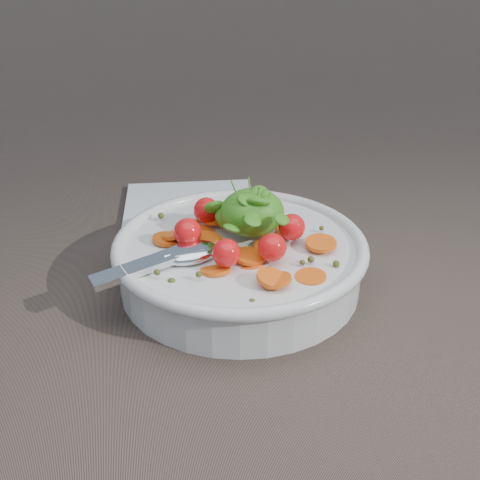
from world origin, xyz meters
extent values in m
plane|color=brown|center=(0.00, 0.00, 0.00)|extent=(6.00, 6.00, 0.00)
cylinder|color=silver|center=(0.01, 0.02, 0.02)|extent=(0.25, 0.25, 0.05)
torus|color=silver|center=(0.01, 0.02, 0.05)|extent=(0.26, 0.26, 0.01)
cylinder|color=silver|center=(0.01, 0.02, 0.00)|extent=(0.13, 0.13, 0.01)
cylinder|color=brown|center=(0.01, 0.02, 0.02)|extent=(0.23, 0.23, 0.04)
cylinder|color=orange|center=(-0.02, -0.02, 0.05)|extent=(0.04, 0.04, 0.01)
cylinder|color=orange|center=(0.03, -0.06, 0.06)|extent=(0.04, 0.04, 0.01)
cylinder|color=orange|center=(0.01, -0.01, 0.05)|extent=(0.04, 0.04, 0.01)
cylinder|color=orange|center=(0.06, -0.06, 0.05)|extent=(0.03, 0.03, 0.01)
cylinder|color=orange|center=(0.09, 0.00, 0.06)|extent=(0.04, 0.04, 0.01)
cylinder|color=orange|center=(0.07, 0.03, 0.05)|extent=(0.04, 0.04, 0.01)
cylinder|color=orange|center=(-0.02, 0.03, 0.06)|extent=(0.04, 0.04, 0.01)
cylinder|color=orange|center=(0.06, -0.05, 0.05)|extent=(0.04, 0.04, 0.01)
cylinder|color=orange|center=(0.00, 0.07, 0.06)|extent=(0.04, 0.04, 0.01)
cylinder|color=orange|center=(0.02, 0.00, 0.05)|extent=(0.04, 0.04, 0.02)
cylinder|color=orange|center=(-0.01, -0.05, 0.04)|extent=(0.03, 0.03, 0.01)
cylinder|color=orange|center=(-0.01, 0.11, 0.05)|extent=(0.03, 0.03, 0.01)
cylinder|color=orange|center=(-0.03, 0.09, 0.05)|extent=(0.04, 0.04, 0.01)
cylinder|color=orange|center=(-0.02, 0.05, 0.05)|extent=(0.04, 0.04, 0.02)
cylinder|color=orange|center=(-0.05, 0.04, 0.06)|extent=(0.03, 0.03, 0.01)
cylinder|color=orange|center=(-0.04, 0.02, 0.05)|extent=(0.03, 0.03, 0.01)
cylinder|color=orange|center=(-0.06, 0.04, 0.05)|extent=(0.04, 0.04, 0.01)
cylinder|color=orange|center=(0.01, 0.00, 0.05)|extent=(0.04, 0.04, 0.01)
cylinder|color=orange|center=(0.00, 0.01, 0.05)|extent=(0.03, 0.03, 0.01)
cylinder|color=orange|center=(0.04, 0.01, 0.05)|extent=(0.03, 0.03, 0.01)
cylinder|color=orange|center=(0.03, -0.06, 0.05)|extent=(0.03, 0.03, 0.01)
cylinder|color=orange|center=(0.01, -0.02, 0.05)|extent=(0.04, 0.04, 0.01)
sphere|color=#444818|center=(0.00, -0.08, 0.05)|extent=(0.01, 0.01, 0.01)
sphere|color=#444818|center=(-0.03, 0.05, 0.05)|extent=(0.01, 0.01, 0.01)
sphere|color=#444818|center=(0.06, -0.03, 0.05)|extent=(0.01, 0.01, 0.01)
sphere|color=#444818|center=(-0.08, -0.03, 0.06)|extent=(0.01, 0.01, 0.01)
sphere|color=#444818|center=(-0.04, -0.04, 0.05)|extent=(0.01, 0.01, 0.01)
sphere|color=#444818|center=(0.07, -0.03, 0.05)|extent=(0.01, 0.01, 0.01)
sphere|color=#444818|center=(-0.06, -0.03, 0.05)|extent=(0.01, 0.01, 0.01)
sphere|color=#444818|center=(-0.02, 0.08, 0.05)|extent=(0.01, 0.01, 0.01)
sphere|color=#444818|center=(-0.06, 0.09, 0.05)|extent=(0.01, 0.01, 0.01)
sphere|color=#444818|center=(0.03, 0.05, 0.05)|extent=(0.01, 0.01, 0.01)
sphere|color=#444818|center=(0.04, -0.01, 0.05)|extent=(0.01, 0.01, 0.01)
sphere|color=#444818|center=(0.09, -0.04, 0.05)|extent=(0.01, 0.01, 0.01)
sphere|color=#444818|center=(-0.01, 0.10, 0.05)|extent=(0.01, 0.01, 0.01)
sphere|color=#444818|center=(0.10, 0.03, 0.05)|extent=(0.01, 0.01, 0.01)
sphere|color=red|center=(0.07, 0.02, 0.07)|extent=(0.03, 0.03, 0.03)
sphere|color=red|center=(0.04, 0.07, 0.07)|extent=(0.03, 0.03, 0.03)
sphere|color=red|center=(-0.02, 0.07, 0.07)|extent=(0.03, 0.03, 0.03)
sphere|color=red|center=(-0.04, 0.03, 0.07)|extent=(0.03, 0.03, 0.03)
sphere|color=red|center=(-0.01, -0.02, 0.07)|extent=(0.03, 0.03, 0.03)
sphere|color=red|center=(0.03, -0.02, 0.07)|extent=(0.03, 0.03, 0.03)
ellipsoid|color=#439120|center=(0.03, 0.03, 0.08)|extent=(0.07, 0.06, 0.05)
ellipsoid|color=#439120|center=(0.01, 0.04, 0.07)|extent=(0.04, 0.04, 0.03)
ellipsoid|color=#439120|center=(0.04, 0.03, 0.09)|extent=(0.02, 0.02, 0.02)
ellipsoid|color=#439120|center=(0.03, 0.02, 0.08)|extent=(0.03, 0.03, 0.02)
ellipsoid|color=#439120|center=(0.02, 0.02, 0.10)|extent=(0.03, 0.03, 0.02)
ellipsoid|color=#439120|center=(0.02, 0.01, 0.09)|extent=(0.03, 0.03, 0.01)
ellipsoid|color=#439120|center=(0.05, -0.01, 0.09)|extent=(0.02, 0.02, 0.01)
ellipsoid|color=#439120|center=(0.02, 0.05, 0.08)|extent=(0.03, 0.03, 0.01)
ellipsoid|color=#439120|center=(0.03, 0.03, 0.10)|extent=(0.02, 0.02, 0.01)
ellipsoid|color=#439120|center=(0.03, 0.02, 0.10)|extent=(0.03, 0.03, 0.02)
ellipsoid|color=#439120|center=(-0.01, 0.05, 0.08)|extent=(0.03, 0.03, 0.03)
ellipsoid|color=#439120|center=(0.03, 0.05, 0.09)|extent=(0.03, 0.03, 0.02)
ellipsoid|color=#439120|center=(0.03, 0.03, 0.10)|extent=(0.02, 0.02, 0.02)
ellipsoid|color=#439120|center=(0.03, 0.04, 0.08)|extent=(0.01, 0.02, 0.01)
ellipsoid|color=#439120|center=(0.03, 0.03, 0.10)|extent=(0.02, 0.02, 0.01)
ellipsoid|color=#439120|center=(0.00, 0.00, 0.08)|extent=(0.02, 0.02, 0.01)
ellipsoid|color=#439120|center=(0.01, 0.05, 0.08)|extent=(0.03, 0.03, 0.01)
ellipsoid|color=#439120|center=(0.03, 0.03, 0.10)|extent=(0.03, 0.03, 0.02)
ellipsoid|color=#439120|center=(0.03, 0.03, 0.08)|extent=(0.02, 0.02, 0.01)
ellipsoid|color=#439120|center=(0.02, 0.02, 0.08)|extent=(0.02, 0.02, 0.02)
ellipsoid|color=#439120|center=(0.03, 0.03, 0.09)|extent=(0.02, 0.02, 0.02)
ellipsoid|color=#439120|center=(0.03, 0.03, 0.10)|extent=(0.03, 0.03, 0.02)
ellipsoid|color=#439120|center=(0.02, 0.00, 0.09)|extent=(0.03, 0.03, 0.01)
cylinder|color=#4C8C33|center=(0.03, 0.02, 0.09)|extent=(0.01, 0.01, 0.04)
cylinder|color=#4C8C33|center=(0.01, 0.05, 0.09)|extent=(0.02, 0.00, 0.04)
cylinder|color=#4C8C33|center=(0.03, 0.04, 0.09)|extent=(0.01, 0.01, 0.04)
ellipsoid|color=silver|center=(-0.04, 0.01, 0.05)|extent=(0.07, 0.06, 0.02)
cube|color=silver|center=(-0.08, -0.01, 0.05)|extent=(0.11, 0.05, 0.02)
cylinder|color=silver|center=(-0.06, 0.00, 0.06)|extent=(0.02, 0.02, 0.01)
cube|color=white|center=(-0.02, 0.22, 0.00)|extent=(0.19, 0.17, 0.01)
camera|label=1|loc=(-0.09, -0.51, 0.35)|focal=45.00mm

